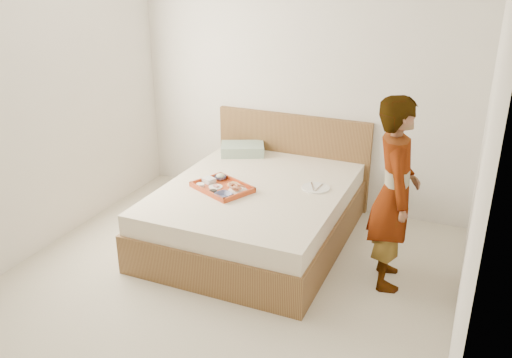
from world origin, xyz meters
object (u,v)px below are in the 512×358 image
object	(u,v)px
bed	(255,213)
dinner_plate	(316,188)
person	(394,194)
tray	(222,187)

from	to	relation	value
bed	dinner_plate	distance (m)	0.60
dinner_plate	person	distance (m)	0.86
bed	dinner_plate	world-z (taller)	dinner_plate
bed	person	size ratio (longest dim) A/B	1.30
bed	tray	world-z (taller)	tray
tray	dinner_plate	bearing A→B (deg)	49.61
tray	dinner_plate	world-z (taller)	tray
person	tray	bearing A→B (deg)	73.68
person	dinner_plate	bearing A→B (deg)	47.43
bed	dinner_plate	bearing A→B (deg)	18.93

